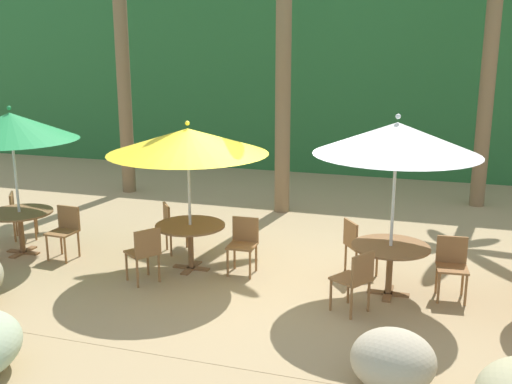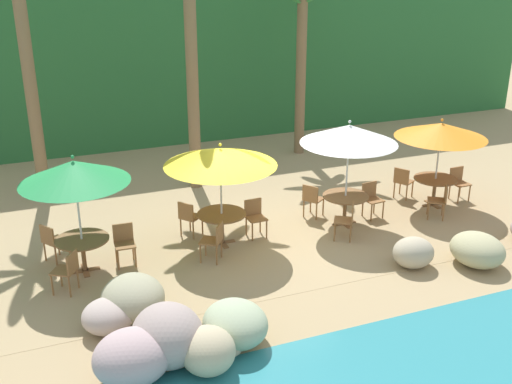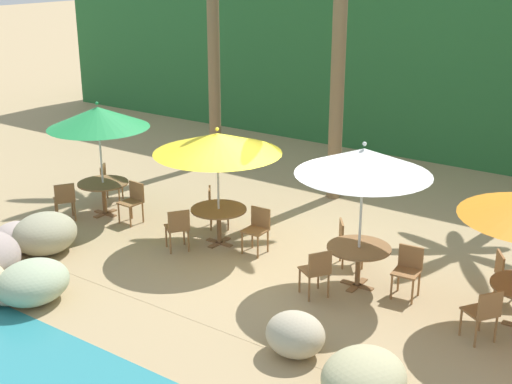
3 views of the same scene
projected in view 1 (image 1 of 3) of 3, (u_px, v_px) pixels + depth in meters
name	position (u px, v px, depth m)	size (l,w,h in m)	color
ground_plane	(263.00, 278.00, 9.16)	(120.00, 120.00, 0.00)	tan
terrace_deck	(263.00, 278.00, 9.16)	(18.00, 5.20, 0.01)	tan
foliage_backdrop	(355.00, 62.00, 16.77)	(28.00, 2.40, 6.00)	#286633
umbrella_green	(11.00, 127.00, 9.74)	(2.17, 2.17, 2.53)	silver
dining_table_green	(20.00, 219.00, 10.12)	(1.10, 1.10, 0.74)	brown
chair_green_seaward	(65.00, 228.00, 9.94)	(0.44, 0.45, 0.87)	olive
chair_green_inland	(19.00, 212.00, 10.91)	(0.59, 0.59, 0.87)	olive
umbrella_yellow	(188.00, 141.00, 9.05)	(2.47, 2.47, 2.38)	silver
dining_table_yellow	(190.00, 232.00, 9.40)	(1.10, 1.10, 0.74)	brown
chair_yellow_seaward	(244.00, 241.00, 9.29)	(0.44, 0.44, 0.87)	olive
chair_yellow_inland	(173.00, 224.00, 10.17)	(0.59, 0.59, 0.87)	olive
chair_yellow_left	(145.00, 251.00, 8.85)	(0.59, 0.59, 0.87)	olive
umbrella_white	(397.00, 138.00, 8.02)	(2.27, 2.27, 2.59)	silver
dining_table_white	(390.00, 254.00, 8.42)	(1.10, 1.10, 0.74)	brown
chair_white_seaward	(452.00, 263.00, 8.36)	(0.46, 0.47, 0.87)	olive
chair_white_inland	(357.00, 243.00, 9.20)	(0.59, 0.59, 0.87)	olive
chair_white_left	(356.00, 277.00, 7.84)	(0.58, 0.58, 0.87)	olive
palm_tree_second	(283.00, 0.00, 11.82)	(3.06, 3.00, 6.39)	brown
palm_tree_third	(492.00, 29.00, 12.42)	(3.05, 3.11, 5.50)	brown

